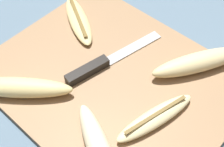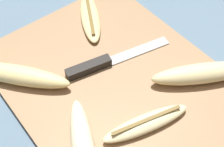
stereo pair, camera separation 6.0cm
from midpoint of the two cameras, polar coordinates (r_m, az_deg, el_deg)
The scene contains 7 objects.
ground_plane at distance 0.62m, azimuth 2.77°, elevation -1.42°, with size 4.00×4.00×0.00m, color slate.
cutting_board at distance 0.62m, azimuth 2.80°, elevation -1.09°, with size 0.47×0.38×0.01m.
knife at distance 0.62m, azimuth 0.52°, elevation 1.63°, with size 0.07×0.23×0.02m.
banana_soft_right at distance 0.55m, azimuth 9.42°, elevation -9.17°, with size 0.07×0.17×0.02m.
banana_spotted_left at distance 0.71m, azimuth -1.59°, elevation 10.14°, with size 0.16×0.11×0.02m.
banana_golden_short at distance 0.61m, azimuth -14.13°, elevation -0.45°, with size 0.19×0.16×0.03m.
banana_ripe_center at distance 0.63m, azimuth 18.85°, elevation -0.15°, with size 0.14×0.19×0.04m.
Camera 2 is at (0.29, -0.23, 0.50)m, focal length 50.00 mm.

